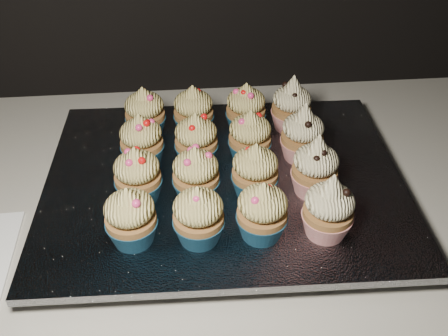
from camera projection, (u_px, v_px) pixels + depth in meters
name	position (u px, v px, depth m)	size (l,w,h in m)	color
worktop	(311.00, 193.00, 0.77)	(2.44, 0.64, 0.04)	beige
baking_tray	(224.00, 189.00, 0.73)	(0.47, 0.36, 0.02)	black
foil_lining	(224.00, 180.00, 0.72)	(0.51, 0.39, 0.01)	silver
cupcake_0	(131.00, 217.00, 0.59)	(0.06, 0.06, 0.08)	navy
cupcake_1	(198.00, 216.00, 0.59)	(0.06, 0.06, 0.08)	navy
cupcake_2	(262.00, 212.00, 0.60)	(0.06, 0.06, 0.08)	navy
cupcake_3	(329.00, 209.00, 0.60)	(0.06, 0.06, 0.10)	#AF181A
cupcake_4	(138.00, 176.00, 0.65)	(0.06, 0.06, 0.08)	navy
cupcake_5	(196.00, 175.00, 0.65)	(0.06, 0.06, 0.08)	navy
cupcake_6	(255.00, 172.00, 0.66)	(0.06, 0.06, 0.08)	navy
cupcake_7	(315.00, 168.00, 0.66)	(0.06, 0.06, 0.10)	#AF181A
cupcake_8	(142.00, 141.00, 0.71)	(0.06, 0.06, 0.08)	navy
cupcake_9	(196.00, 141.00, 0.72)	(0.06, 0.06, 0.08)	navy
cupcake_10	(250.00, 138.00, 0.72)	(0.06, 0.06, 0.08)	navy
cupcake_11	(302.00, 135.00, 0.72)	(0.06, 0.06, 0.10)	#AF181A
cupcake_12	(145.00, 113.00, 0.77)	(0.06, 0.06, 0.08)	navy
cupcake_13	(194.00, 112.00, 0.78)	(0.06, 0.06, 0.08)	navy
cupcake_14	(246.00, 109.00, 0.78)	(0.06, 0.06, 0.08)	navy
cupcake_15	(291.00, 106.00, 0.79)	(0.06, 0.06, 0.10)	#AF181A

